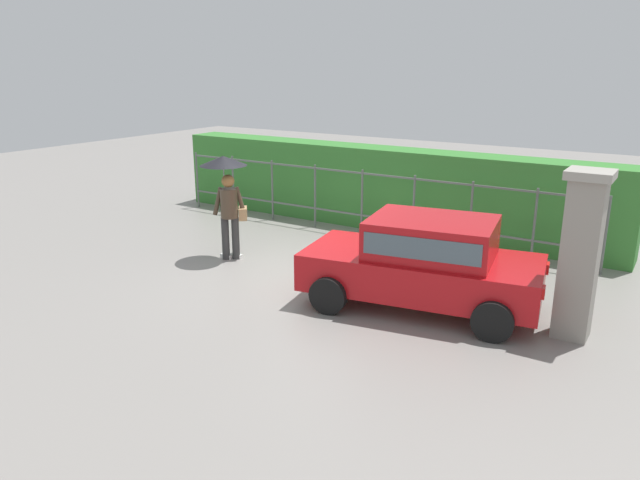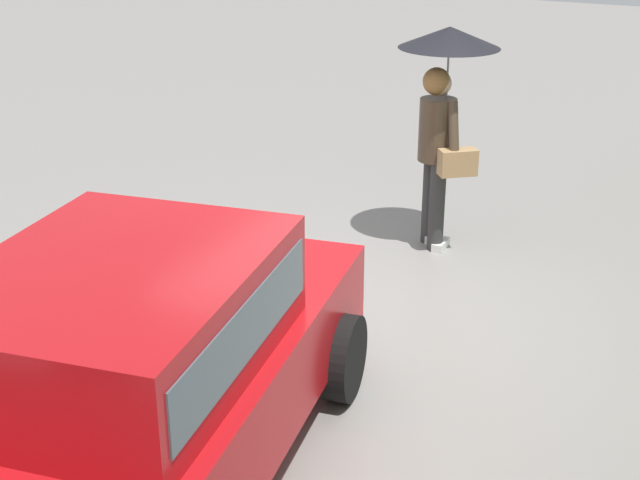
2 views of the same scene
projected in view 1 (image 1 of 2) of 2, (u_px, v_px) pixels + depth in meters
name	position (u px, v px, depth m)	size (l,w,h in m)	color
ground_plane	(303.00, 274.00, 11.15)	(40.00, 40.00, 0.00)	gray
car	(425.00, 260.00, 9.41)	(3.93, 2.34, 1.48)	#B71116
pedestrian	(227.00, 186.00, 11.63)	(0.92, 0.92, 2.07)	#333333
gate_pillar	(580.00, 254.00, 8.27)	(0.60, 0.60, 2.42)	gray
fence_section	(362.00, 199.00, 13.51)	(10.23, 0.05, 1.50)	#59605B
hedge_row	(379.00, 187.00, 14.18)	(11.18, 0.90, 1.90)	#387F33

